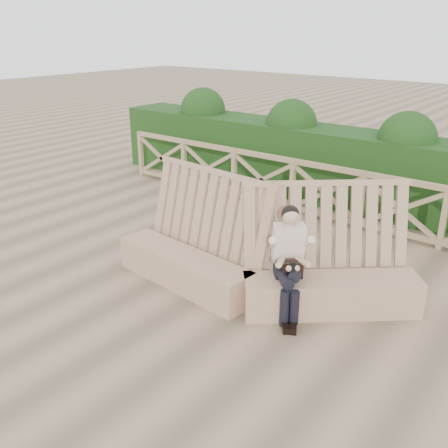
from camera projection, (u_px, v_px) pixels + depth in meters
The scene contains 5 objects.
ground at pixel (206, 291), 7.01m from camera, with size 60.00×60.00×0.00m, color brown.
bench at pixel (256, 268), 6.79m from camera, with size 4.15×2.09×1.62m.
woman at pixel (289, 257), 6.25m from camera, with size 0.73×0.84×1.43m.
guardrail at pixel (325, 193), 9.37m from camera, with size 10.10×0.09×1.10m.
hedge at pixel (353, 169), 10.17m from camera, with size 12.00×1.20×1.50m, color black.
Camera 1 is at (3.99, -4.70, 3.49)m, focal length 40.00 mm.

